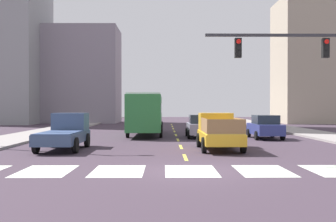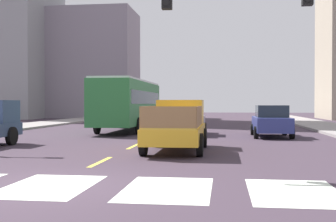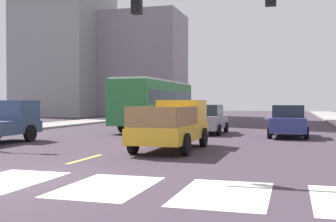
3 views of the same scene
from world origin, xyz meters
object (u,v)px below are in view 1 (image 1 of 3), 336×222
pickup_dark (66,132)px  city_bus (146,111)px  sedan_near_left (200,126)px  sedan_far (265,127)px  pickup_stakebed (218,132)px

pickup_dark → city_bus: (3.91, 11.31, 1.03)m
sedan_near_left → sedan_far: bearing=-13.6°
sedan_far → sedan_near_left: same height
pickup_stakebed → city_bus: (-4.46, 11.33, 1.02)m
pickup_dark → sedan_near_left: size_ratio=1.18×
city_bus → pickup_stakebed: bearing=-66.4°
pickup_stakebed → sedan_near_left: 8.43m
pickup_stakebed → sedan_far: (4.35, 7.29, -0.08)m
sedan_far → sedan_near_left: size_ratio=1.00×
sedan_far → city_bus: bearing=153.2°
pickup_dark → sedan_near_left: 11.66m
pickup_stakebed → sedan_far: bearing=61.5°
city_bus → sedan_near_left: bearing=-32.7°
city_bus → sedan_far: city_bus is taller
pickup_stakebed → pickup_dark: size_ratio=1.00×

